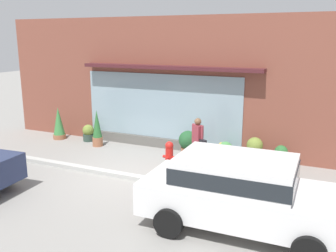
# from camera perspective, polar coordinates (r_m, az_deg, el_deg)

# --- Properties ---
(ground_plane) EXTENTS (60.00, 60.00, 0.00)m
(ground_plane) POSITION_cam_1_polar(r_m,az_deg,el_deg) (11.05, -6.15, -7.51)
(ground_plane) COLOR gray
(curb_strip) EXTENTS (14.00, 0.24, 0.12)m
(curb_strip) POSITION_cam_1_polar(r_m,az_deg,el_deg) (10.87, -6.69, -7.55)
(curb_strip) COLOR #B2B2AD
(curb_strip) RESTS_ON ground_plane
(storefront) EXTENTS (14.00, 0.81, 4.65)m
(storefront) POSITION_cam_1_polar(r_m,az_deg,el_deg) (13.26, 0.60, 6.28)
(storefront) COLOR brown
(storefront) RESTS_ON ground_plane
(fire_hydrant) EXTENTS (0.41, 0.38, 0.91)m
(fire_hydrant) POSITION_cam_1_polar(r_m,az_deg,el_deg) (11.24, 0.20, -4.65)
(fire_hydrant) COLOR red
(fire_hydrant) RESTS_ON ground_plane
(pedestrian_with_handbag) EXTENTS (0.59, 0.46, 1.56)m
(pedestrian_with_handbag) POSITION_cam_1_polar(r_m,az_deg,el_deg) (11.39, 4.62, -2.05)
(pedestrian_with_handbag) COLOR #8E333D
(pedestrian_with_handbag) RESTS_ON ground_plane
(parked_car_white) EXTENTS (4.30, 2.03, 1.56)m
(parked_car_white) POSITION_cam_1_polar(r_m,az_deg,el_deg) (7.90, 11.12, -9.55)
(parked_car_white) COLOR white
(parked_car_white) RESTS_ON ground_plane
(potted_plant_near_hydrant) EXTENTS (0.49, 0.49, 1.27)m
(potted_plant_near_hydrant) POSITION_cam_1_polar(r_m,az_deg,el_deg) (15.31, -16.40, 0.36)
(potted_plant_near_hydrant) COLOR #9E6042
(potted_plant_near_hydrant) RESTS_ON ground_plane
(potted_plant_window_center) EXTENTS (0.44, 0.44, 0.64)m
(potted_plant_window_center) POSITION_cam_1_polar(r_m,az_deg,el_deg) (14.78, -12.11, -1.02)
(potted_plant_window_center) COLOR #33473D
(potted_plant_window_center) RESTS_ON ground_plane
(potted_plant_by_entrance) EXTENTS (0.63, 0.63, 0.90)m
(potted_plant_by_entrance) POSITION_cam_1_polar(r_m,az_deg,el_deg) (12.49, 3.07, -2.59)
(potted_plant_by_entrance) COLOR #9E6042
(potted_plant_by_entrance) RESTS_ON ground_plane
(potted_plant_window_right) EXTENTS (0.51, 0.51, 0.62)m
(potted_plant_window_right) POSITION_cam_1_polar(r_m,az_deg,el_deg) (12.37, 8.76, -3.82)
(potted_plant_window_right) COLOR #9E6042
(potted_plant_window_right) RESTS_ON ground_plane
(potted_plant_low_front) EXTENTS (0.40, 0.40, 0.72)m
(potted_plant_low_front) POSITION_cam_1_polar(r_m,az_deg,el_deg) (12.00, 16.90, -4.45)
(potted_plant_low_front) COLOR #9E6042
(potted_plant_low_front) RESTS_ON ground_plane
(potted_plant_corner_tall) EXTENTS (0.38, 0.38, 1.36)m
(potted_plant_corner_tall) POSITION_cam_1_polar(r_m,az_deg,el_deg) (13.94, -10.80, -0.44)
(potted_plant_corner_tall) COLOR #9E6042
(potted_plant_corner_tall) RESTS_ON ground_plane
(potted_plant_trailing_edge) EXTENTS (0.51, 0.51, 0.86)m
(potted_plant_trailing_edge) POSITION_cam_1_polar(r_m,az_deg,el_deg) (12.15, 13.13, -3.33)
(potted_plant_trailing_edge) COLOR #33473D
(potted_plant_trailing_edge) RESTS_ON ground_plane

